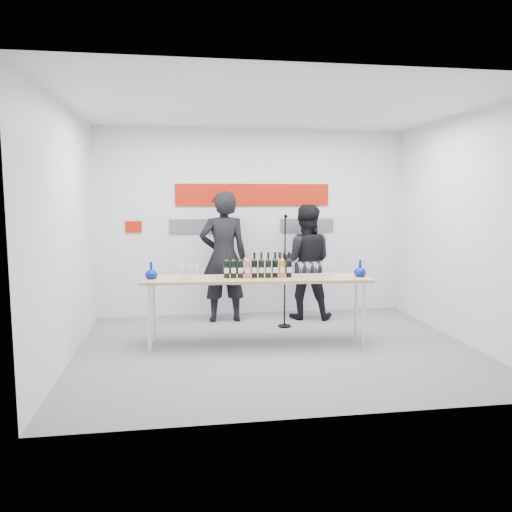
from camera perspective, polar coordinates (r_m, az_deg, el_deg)
The scene contains 12 objects.
ground at distance 6.46m, azimuth 2.33°, elevation -10.54°, with size 5.00×5.00×0.00m, color slate.
back_wall at distance 8.14m, azimuth -0.34°, elevation 3.85°, with size 5.00×0.04×3.00m, color silver.
signage at distance 8.09m, azimuth -0.70°, elevation 6.00°, with size 3.38×0.02×0.79m.
tasting_table at distance 6.48m, azimuth 0.14°, elevation -3.06°, with size 2.97×0.84×0.88m.
wine_bottles at distance 6.45m, azimuth 0.21°, elevation -1.02°, with size 0.89×0.15×0.33m.
decanter_left at distance 6.50m, azimuth -11.89°, elevation -1.62°, with size 0.16×0.16×0.21m, color #081694, non-canonical shape.
decanter_right at distance 6.69m, azimuth 11.81°, elevation -1.38°, with size 0.16×0.16×0.21m, color #081694, non-canonical shape.
glasses_left at distance 6.45m, azimuth -7.57°, elevation -1.74°, with size 0.28×0.24×0.18m.
glasses_right at distance 6.55m, azimuth 6.85°, elevation -1.59°, with size 0.48×0.26×0.18m.
presenter_left at distance 7.66m, azimuth -3.74°, elevation -0.10°, with size 0.73×0.48×2.01m, color black.
presenter_right at distance 7.89m, azimuth 5.63°, elevation -0.67°, with size 0.87×0.68×1.80m, color black.
mic_stand at distance 7.38m, azimuth 3.30°, elevation -4.25°, with size 0.19×0.19×1.67m.
Camera 1 is at (-1.20, -6.04, 1.94)m, focal length 35.00 mm.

